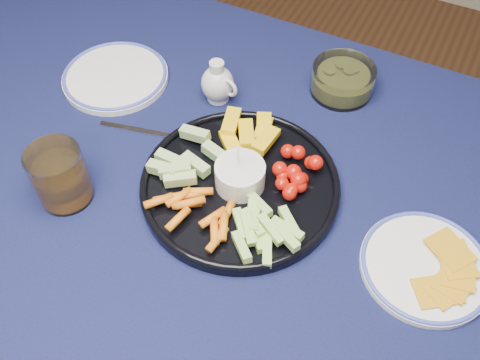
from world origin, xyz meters
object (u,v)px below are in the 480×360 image
at_px(pickle_bowl, 342,81).
at_px(side_plate_extra, 115,76).
at_px(dining_table, 223,257).
at_px(crudite_platter, 239,182).
at_px(juice_tumbler, 61,178).
at_px(creamer_pitcher, 218,84).
at_px(cheese_plate, 426,265).

height_order(pickle_bowl, side_plate_extra, pickle_bowl).
bearing_deg(pickle_bowl, dining_table, -98.39).
bearing_deg(crudite_platter, dining_table, -82.39).
bearing_deg(dining_table, crudite_platter, 97.61).
height_order(pickle_bowl, juice_tumbler, juice_tumbler).
height_order(dining_table, crudite_platter, crudite_platter).
relative_size(juice_tumbler, side_plate_extra, 0.50).
distance_m(juice_tumbler, side_plate_extra, 0.28).
xyz_separation_m(creamer_pitcher, side_plate_extra, (-0.20, -0.04, -0.03)).
distance_m(dining_table, pickle_bowl, 0.40).
height_order(dining_table, cheese_plate, cheese_plate).
height_order(pickle_bowl, cheese_plate, pickle_bowl).
xyz_separation_m(dining_table, crudite_platter, (-0.01, 0.08, 0.11)).
xyz_separation_m(creamer_pitcher, pickle_bowl, (0.20, 0.12, -0.01)).
bearing_deg(pickle_bowl, cheese_plate, -51.59).
relative_size(crudite_platter, side_plate_extra, 1.59).
relative_size(creamer_pitcher, side_plate_extra, 0.42).
height_order(dining_table, side_plate_extra, side_plate_extra).
relative_size(crudite_platter, pickle_bowl, 2.75).
relative_size(dining_table, cheese_plate, 8.82).
distance_m(cheese_plate, side_plate_extra, 0.66).
relative_size(crudite_platter, cheese_plate, 1.71).
relative_size(crudite_platter, creamer_pitcher, 3.82).
xyz_separation_m(crudite_platter, juice_tumbler, (-0.24, -0.14, 0.03)).
distance_m(pickle_bowl, cheese_plate, 0.39).
relative_size(pickle_bowl, side_plate_extra, 0.58).
xyz_separation_m(cheese_plate, side_plate_extra, (-0.64, 0.14, -0.00)).
bearing_deg(juice_tumbler, crudite_platter, 29.60).
height_order(cheese_plate, side_plate_extra, cheese_plate).
bearing_deg(juice_tumbler, dining_table, 12.72).
relative_size(crudite_platter, juice_tumbler, 3.20).
bearing_deg(side_plate_extra, dining_table, -31.37).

